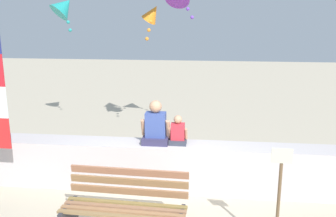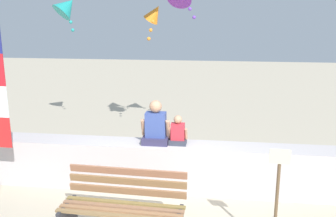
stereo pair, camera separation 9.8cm
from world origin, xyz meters
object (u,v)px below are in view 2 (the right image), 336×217
(person_adult, at_px, (156,127))
(kite_teal, at_px, (67,7))
(park_bench, at_px, (123,208))
(kite_orange, at_px, (154,14))
(sign_post, at_px, (277,194))
(person_child, at_px, (178,133))

(person_adult, xyz_separation_m, kite_teal, (-2.60, 2.99, 1.98))
(park_bench, xyz_separation_m, person_adult, (0.19, 1.52, 0.66))
(kite_orange, bearing_deg, sign_post, -62.77)
(park_bench, bearing_deg, person_adult, 83.00)
(person_child, distance_m, kite_teal, 4.69)
(person_adult, bearing_deg, sign_post, -43.34)
(kite_orange, xyz_separation_m, sign_post, (2.16, -4.20, -2.09))
(person_child, height_order, kite_orange, kite_orange)
(park_bench, height_order, sign_post, sign_post)
(park_bench, distance_m, sign_post, 1.96)
(kite_teal, bearing_deg, person_adult, -48.89)
(person_adult, height_order, sign_post, person_adult)
(person_adult, xyz_separation_m, sign_post, (1.73, -1.63, -0.28))
(person_adult, height_order, kite_orange, kite_orange)
(person_child, xyz_separation_m, kite_orange, (-0.80, 2.57, 1.91))
(sign_post, bearing_deg, park_bench, 176.80)
(kite_teal, relative_size, sign_post, 0.67)
(park_bench, xyz_separation_m, kite_teal, (-2.42, 4.51, 2.65))
(park_bench, height_order, person_child, person_child)
(person_adult, relative_size, kite_orange, 0.88)
(kite_orange, bearing_deg, kite_teal, 169.23)
(person_child, relative_size, kite_teal, 0.54)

